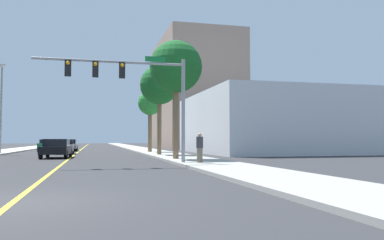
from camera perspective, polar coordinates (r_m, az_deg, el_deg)
ground at (r=51.48m, az=-15.96°, el=-4.28°), size 192.00×192.00×0.00m
sidewalk_left at (r=52.34m, az=-24.62°, el=-4.03°), size 3.49×168.00×0.15m
sidewalk_right at (r=51.82m, az=-7.21°, el=-4.27°), size 3.49×168.00×0.15m
lane_marking_center at (r=51.48m, az=-15.96°, el=-4.28°), size 0.16×144.00×0.01m
building_right_near at (r=42.86m, az=11.18°, el=-0.52°), size 15.64×18.67×6.18m
building_right_far at (r=65.74m, az=0.33°, el=3.74°), size 11.50×20.75×17.85m
traffic_signal_mast at (r=21.53m, az=-8.39°, el=5.37°), size 8.04×0.36×5.79m
street_lamp at (r=40.25m, az=-25.94°, el=2.13°), size 0.56×0.28×8.21m
palm_near at (r=26.22m, az=-2.35°, el=7.59°), size 3.47×3.47×7.80m
palm_mid at (r=33.39m, az=-4.74°, el=4.98°), size 3.30×3.30×7.50m
palm_far at (r=40.59m, az=-6.10°, el=2.29°), size 2.49×2.49×6.24m
car_silver at (r=39.86m, az=-18.01°, el=-3.69°), size 1.91×4.21×1.33m
car_gray at (r=49.22m, az=-17.42°, el=-3.49°), size 1.93×4.57×1.41m
car_black at (r=31.31m, az=-19.06°, el=-3.88°), size 2.12×4.21×1.43m
car_green at (r=48.45m, az=-20.14°, el=-3.43°), size 1.91×4.33×1.41m
pedestrian at (r=21.52m, az=1.12°, el=-4.04°), size 0.38×0.38×1.61m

